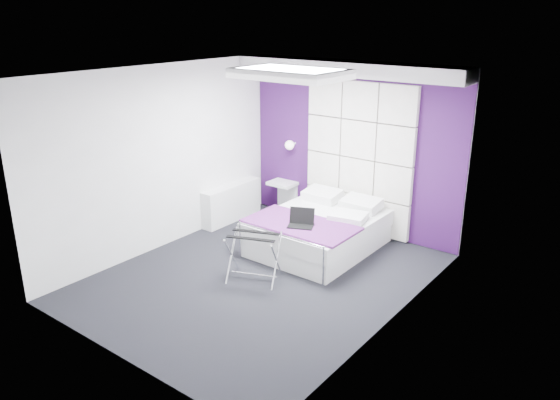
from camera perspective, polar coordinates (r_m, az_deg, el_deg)
name	(u,v)px	position (r m, az deg, el deg)	size (l,w,h in m)	color
floor	(262,277)	(7.15, -1.93, -8.03)	(4.40, 4.40, 0.00)	black
ceiling	(259,73)	(6.40, -2.20, 13.15)	(4.40, 4.40, 0.00)	white
wall_back	(352,147)	(8.42, 7.53, 5.46)	(3.60, 3.60, 0.00)	silver
wall_left	(162,158)	(7.89, -12.25, 4.26)	(4.40, 4.40, 0.00)	silver
wall_right	(395,213)	(5.75, 11.96, -1.30)	(4.40, 4.40, 0.00)	silver
accent_wall	(352,148)	(8.41, 7.49, 5.45)	(3.58, 0.02, 2.58)	#371048
soffit	(347,68)	(8.00, 6.98, 13.51)	(3.58, 0.50, 0.20)	white
headboard	(358,158)	(8.32, 8.17, 4.36)	(1.80, 0.08, 2.30)	silver
skylight	(290,73)	(6.88, 1.07, 13.16)	(1.36, 0.86, 0.12)	white
wall_lamp	(291,145)	(8.88, 1.16, 5.81)	(0.15, 0.15, 0.15)	white
radiator	(232,203)	(8.96, -5.07, -0.27)	(0.22, 1.20, 0.60)	white
bed	(319,230)	(7.89, 4.05, -3.19)	(1.53, 1.84, 0.65)	white
nightstand	(283,183)	(9.10, 0.27, 1.75)	(0.45, 0.35, 0.05)	white
luggage_rack	(254,257)	(6.97, -2.76, -5.98)	(0.62, 0.46, 0.61)	silver
laptop	(303,222)	(7.37, 2.38, -2.29)	(0.34, 0.24, 0.24)	black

